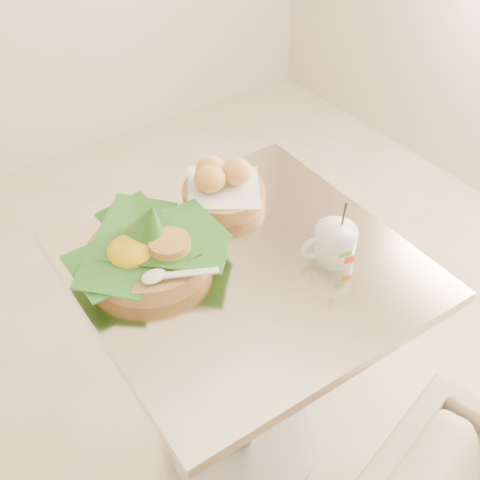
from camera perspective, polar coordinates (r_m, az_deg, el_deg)
floor at (r=1.88m, az=-4.39°, el=-21.25°), size 3.60×3.60×0.00m
cafe_table at (r=1.49m, az=0.32°, el=-8.30°), size 0.72×0.72×0.75m
rice_basket at (r=1.31m, az=-8.68°, el=-0.75°), size 0.34×0.34×0.17m
bread_basket at (r=1.47m, az=-1.71°, el=5.12°), size 0.24×0.24×0.11m
coffee_mug at (r=1.33m, az=8.89°, el=-0.27°), size 0.13×0.10×0.16m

